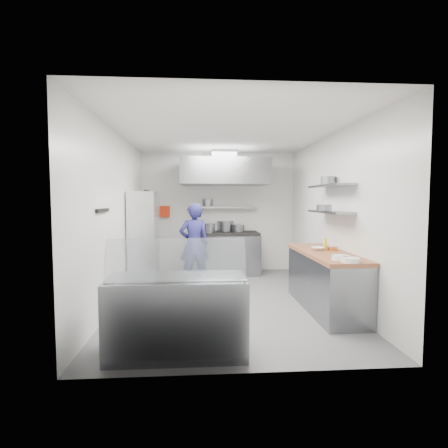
{
  "coord_description": "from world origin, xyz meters",
  "views": [
    {
      "loc": [
        -0.46,
        -5.78,
        1.7
      ],
      "look_at": [
        0.0,
        0.6,
        1.25
      ],
      "focal_mm": 28.0,
      "sensor_mm": 36.0,
      "label": 1
    }
  ],
  "objects": [
    {
      "name": "copper_pan",
      "position": [
        1.64,
        -0.48,
        0.93
      ],
      "size": [
        0.17,
        0.17,
        0.06
      ],
      "primitive_type": "cylinder",
      "color": "#C27036",
      "rests_on": "prep_counter_top"
    },
    {
      "name": "over_range_shelf",
      "position": [
        0.1,
        2.34,
        1.52
      ],
      "size": [
        1.6,
        0.3,
        0.04
      ],
      "primitive_type": "cube",
      "color": "gray",
      "rests_on": "wall_back"
    },
    {
      "name": "mixing_bowl",
      "position": [
        1.41,
        -0.43,
        0.92
      ],
      "size": [
        0.22,
        0.22,
        0.05
      ],
      "primitive_type": "imported",
      "rotation": [
        0.0,
        0.0,
        0.09
      ],
      "color": "white",
      "rests_on": "prep_counter_top"
    },
    {
      "name": "extractor_hood",
      "position": [
        0.1,
        1.93,
        2.3
      ],
      "size": [
        1.9,
        1.15,
        0.55
      ],
      "primitive_type": "cube",
      "color": "gray",
      "rests_on": "wall_back"
    },
    {
      "name": "squeeze_bottle",
      "position": [
        1.56,
        -0.36,
        0.99
      ],
      "size": [
        0.05,
        0.05,
        0.18
      ],
      "primitive_type": "cylinder",
      "color": "yellow",
      "rests_on": "prep_counter_top"
    },
    {
      "name": "prep_counter_top",
      "position": [
        1.48,
        -0.6,
        0.87
      ],
      "size": [
        0.65,
        2.04,
        0.06
      ],
      "primitive_type": "cube",
      "color": "#94583D",
      "rests_on": "prep_counter_base"
    },
    {
      "name": "knife_strip",
      "position": [
        -1.78,
        -0.9,
        1.55
      ],
      "size": [
        0.04,
        0.55,
        0.05
      ],
      "primitive_type": "cube",
      "color": "black",
      "rests_on": "wall_left"
    },
    {
      "name": "stock_pot_left",
      "position": [
        -0.23,
        2.04,
        1.06
      ],
      "size": [
        0.27,
        0.27,
        0.2
      ],
      "primitive_type": "cylinder",
      "color": "slate",
      "rests_on": "cooktop"
    },
    {
      "name": "wall_shelf_upper",
      "position": [
        1.64,
        -0.3,
        1.92
      ],
      "size": [
        0.3,
        1.3,
        0.04
      ],
      "primitive_type": "cube",
      "color": "gray",
      "rests_on": "wall_right"
    },
    {
      "name": "plate_stack_b",
      "position": [
        1.41,
        -1.33,
        0.93
      ],
      "size": [
        0.23,
        0.23,
        0.06
      ],
      "primitive_type": "cylinder",
      "color": "white",
      "rests_on": "prep_counter_top"
    },
    {
      "name": "shelf_pot_d",
      "position": [
        1.67,
        -0.14,
        2.01
      ],
      "size": [
        0.24,
        0.24,
        0.14
      ],
      "primitive_type": "cylinder",
      "color": "slate",
      "rests_on": "wall_shelf_upper"
    },
    {
      "name": "wire_rack",
      "position": [
        -1.53,
        1.09,
        0.93
      ],
      "size": [
        0.5,
        0.9,
        1.85
      ],
      "primitive_type": "cube",
      "color": "silver",
      "rests_on": "floor"
    },
    {
      "name": "display_case",
      "position": [
        -0.7,
        -2.0,
        0.42
      ],
      "size": [
        1.5,
        0.7,
        0.85
      ],
      "primitive_type": "cube",
      "color": "gray",
      "rests_on": "floor"
    },
    {
      "name": "display_glass",
      "position": [
        -0.7,
        -2.12,
        1.07
      ],
      "size": [
        1.47,
        0.19,
        0.42
      ],
      "primitive_type": "cube",
      "rotation": [
        -0.38,
        0.0,
        0.0
      ],
      "color": "silver",
      "rests_on": "display_case"
    },
    {
      "name": "chef",
      "position": [
        -0.56,
        1.16,
        0.81
      ],
      "size": [
        0.64,
        0.47,
        1.62
      ],
      "primitive_type": "imported",
      "rotation": [
        0.0,
        0.0,
        3.28
      ],
      "color": "navy",
      "rests_on": "floor"
    },
    {
      "name": "wall_front",
      "position": [
        0.0,
        -2.5,
        1.4
      ],
      "size": [
        3.6,
        2.8,
        0.02
      ],
      "primitive_type": "cube",
      "rotation": [
        -1.57,
        0.0,
        0.0
      ],
      "color": "white",
      "rests_on": "floor"
    },
    {
      "name": "cooktop",
      "position": [
        0.1,
        2.1,
        0.93
      ],
      "size": [
        1.57,
        0.78,
        0.06
      ],
      "primitive_type": "cube",
      "color": "black",
      "rests_on": "gas_range"
    },
    {
      "name": "rack_bin_b",
      "position": [
        -1.53,
        1.43,
        1.3
      ],
      "size": [
        0.13,
        0.17,
        0.15
      ],
      "primitive_type": "cube",
      "color": "yellow",
      "rests_on": "wire_rack"
    },
    {
      "name": "gas_range",
      "position": [
        0.1,
        2.1,
        0.45
      ],
      "size": [
        1.6,
        0.8,
        0.9
      ],
      "primitive_type": "cube",
      "color": "gray",
      "rests_on": "floor"
    },
    {
      "name": "rack_jar",
      "position": [
        -1.48,
        1.17,
        1.8
      ],
      "size": [
        0.11,
        0.11,
        0.18
      ],
      "primitive_type": "cylinder",
      "color": "black",
      "rests_on": "wire_rack"
    },
    {
      "name": "shelf_pot_c",
      "position": [
        1.52,
        -0.39,
        1.57
      ],
      "size": [
        0.24,
        0.24,
        0.1
      ],
      "primitive_type": "cylinder",
      "color": "slate",
      "rests_on": "wall_shelf_lower"
    },
    {
      "name": "stock_pot_mid",
      "position": [
        0.16,
        2.39,
        1.08
      ],
      "size": [
        0.38,
        0.38,
        0.24
      ],
      "primitive_type": "cylinder",
      "color": "slate",
      "rests_on": "cooktop"
    },
    {
      "name": "shelf_pot_a",
      "position": [
        -0.25,
        2.46,
        1.63
      ],
      "size": [
        0.25,
        0.25,
        0.18
      ],
      "primitive_type": "cylinder",
      "color": "slate",
      "rests_on": "over_range_shelf"
    },
    {
      "name": "plate_stack_a",
      "position": [
        1.46,
        -1.51,
        0.93
      ],
      "size": [
        0.23,
        0.23,
        0.06
      ],
      "primitive_type": "cylinder",
      "color": "white",
      "rests_on": "prep_counter_top"
    },
    {
      "name": "wall_back",
      "position": [
        0.0,
        2.5,
        1.4
      ],
      "size": [
        3.6,
        2.8,
        0.02
      ],
      "primitive_type": "cube",
      "rotation": [
        1.57,
        0.0,
        0.0
      ],
      "color": "white",
      "rests_on": "floor"
    },
    {
      "name": "floor",
      "position": [
        0.0,
        0.0,
        0.0
      ],
      "size": [
        5.0,
        5.0,
        0.0
      ],
      "primitive_type": "plane",
      "color": "#525255",
      "rests_on": "ground"
    },
    {
      "name": "rack_bin_a",
      "position": [
        -1.53,
        1.05,
        0.8
      ],
      "size": [
        0.18,
        0.22,
        0.2
      ],
      "primitive_type": "cube",
      "color": "white",
      "rests_on": "wire_rack"
    },
    {
      "name": "stock_pot_right",
      "position": [
        0.45,
        2.25,
        1.04
      ],
      "size": [
        0.29,
        0.29,
        0.16
      ],
      "primitive_type": "cylinder",
      "color": "slate",
      "rests_on": "cooktop"
    },
    {
      "name": "hood_duct",
      "position": [
        0.1,
        2.15,
        2.68
      ],
      "size": [
        0.55,
        0.55,
        0.24
      ],
      "primitive_type": "cube",
      "color": "slate",
      "rests_on": "extractor_hood"
    },
    {
      "name": "wall_left",
      "position": [
        -1.8,
        0.0,
        1.4
      ],
      "size": [
        2.8,
        5.0,
        0.02
      ],
      "primitive_type": "cube",
      "rotation": [
        1.57,
        0.0,
        1.57
      ],
      "color": "white",
      "rests_on": "floor"
    },
    {
      "name": "red_firebox",
      "position": [
        -1.25,
        2.44,
        1.42
      ],
      "size": [
        0.22,
        0.1,
        0.26
      ],
      "primitive_type": "cube",
      "color": "red",
      "rests_on": "wall_back"
    },
    {
      "name": "prep_counter_base",
      "position": [
        1.48,
        -0.6,
        0.42
      ],
      "size": [
        0.62,
        2.0,
        0.84
      ],
      "primitive_type": "cube",
      "color": "gray",
      "rests_on": "floor"
    },
    {
      "name": "ceiling",
      "position": [
        0.0,
        0.0,
        2.8
      ],
      "size": [
        5.0,
        5.0,
        0.0
      ],
      "primitive_type": "plane",
      "rotation": [
        3.14,
        0.0,
        0.0
      ],
      "color": "silver",
      "rests_on": "wall_back"
    },
    {
      "name": "wall_right",
      "position": [
        1.8,
        0.0,
        1.4
      ],
      "size": [
        2.8,
        5.0,
        0.02
      ],
      "primitive_type": "cube",
      "rotation": [
        1.57,
        0.0,
        -1.57
      ],
      "color": "white",
      "rests_on": "floor"
    },
    {
      "name": "wall_shelf_lower",
      "position": [
        1.64,
        -0.3,
        1.5
      ],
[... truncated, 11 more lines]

